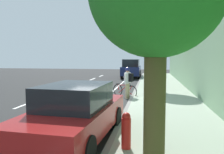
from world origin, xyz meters
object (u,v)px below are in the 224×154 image
at_px(parked_suv_dark_blue_mid, 131,68).
at_px(parked_sedan_red_second, 75,113).
at_px(street_tree_mid_block, 153,29).
at_px(bicycle_at_curb, 125,90).
at_px(fire_hydrant, 126,130).
at_px(cyclist_with_backpack, 128,79).

bearing_deg(parked_suv_dark_blue_mid, parked_sedan_red_second, -89.64).
relative_size(parked_suv_dark_blue_mid, street_tree_mid_block, 0.94).
bearing_deg(bicycle_at_curb, street_tree_mid_block, 64.26).
bearing_deg(fire_hydrant, parked_sedan_red_second, 154.99).
distance_m(parked_suv_dark_blue_mid, street_tree_mid_block, 9.79).
xyz_separation_m(bicycle_at_curb, street_tree_mid_block, (1.52, 3.15, 3.73)).
height_order(parked_suv_dark_blue_mid, bicycle_at_curb, parked_suv_dark_blue_mid).
height_order(parked_sedan_red_second, cyclist_with_backpack, cyclist_with_backpack).
bearing_deg(fire_hydrant, street_tree_mid_block, 86.72).
bearing_deg(parked_suv_dark_blue_mid, fire_hydrant, -85.54).
relative_size(bicycle_at_curb, fire_hydrant, 1.73).
xyz_separation_m(parked_suv_dark_blue_mid, bicycle_at_curb, (0.65, -12.19, -0.66)).
bearing_deg(fire_hydrant, parked_suv_dark_blue_mid, 94.46).
distance_m(parked_sedan_red_second, parked_suv_dark_blue_mid, 19.22).
distance_m(street_tree_mid_block, fire_hydrant, 11.41).
bearing_deg(bicycle_at_curb, parked_sedan_red_second, -94.34).
height_order(parked_suv_dark_blue_mid, cyclist_with_backpack, parked_suv_dark_blue_mid).
distance_m(bicycle_at_curb, fire_hydrant, 7.75).
bearing_deg(cyclist_with_backpack, fire_hydrant, -84.71).
distance_m(parked_sedan_red_second, street_tree_mid_block, 10.90).
height_order(cyclist_with_backpack, fire_hydrant, cyclist_with_backpack).
bearing_deg(parked_suv_dark_blue_mid, bicycle_at_curb, -86.93).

